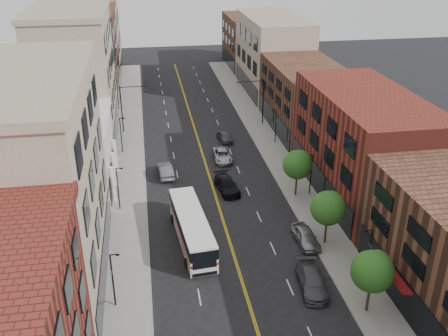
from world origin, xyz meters
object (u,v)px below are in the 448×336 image
city_bus (192,227)px  car_lane_b (222,155)px  car_parked_mid (312,281)px  car_parked_far (306,237)px  car_lane_a (227,185)px  car_lane_behind (165,170)px  car_lane_c (225,137)px

city_bus → car_lane_b: bearing=67.0°
car_parked_mid → car_parked_far: 6.92m
car_parked_mid → car_lane_a: size_ratio=1.02×
car_lane_a → car_lane_b: car_lane_a is taller
car_parked_mid → car_lane_b: 28.04m
city_bus → car_parked_far: (11.12, -2.12, -1.00)m
car_lane_a → car_parked_far: bearing=-72.0°
car_parked_far → car_parked_mid: bearing=-106.7°
car_parked_mid → car_lane_behind: size_ratio=1.11×
car_parked_mid → car_lane_c: bearing=98.9°
car_lane_behind → car_lane_b: car_lane_behind is taller
car_lane_a → car_lane_b: (0.90, 8.84, -0.06)m
car_parked_far → car_lane_a: 13.59m
car_lane_b → car_lane_a: bearing=-94.5°
city_bus → car_parked_mid: city_bus is taller
car_parked_mid → car_lane_a: (-4.26, 19.00, -0.01)m
car_parked_far → car_lane_a: bearing=112.2°
car_parked_mid → city_bus: bearing=142.8°
car_parked_far → car_lane_behind: car_lane_behind is taller
car_lane_b → car_lane_c: same height
car_parked_mid → car_lane_b: bearing=102.6°
car_parked_mid → car_parked_far: car_parked_far is taller
car_lane_behind → car_parked_far: bearing=121.2°
car_lane_a → city_bus: bearing=-125.0°
car_lane_a → car_lane_c: size_ratio=1.28×
car_lane_behind → car_lane_b: size_ratio=0.96×
car_parked_mid → car_lane_a: car_parked_mid is taller
city_bus → car_lane_b: 19.98m
car_parked_mid → car_parked_far: bearing=82.3°
car_lane_behind → car_lane_c: bearing=-137.5°
car_lane_behind → car_lane_a: (7.04, -5.18, -0.03)m
car_lane_c → city_bus: bearing=-113.2°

